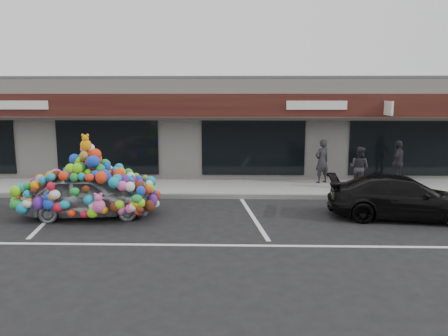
{
  "coord_description": "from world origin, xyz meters",
  "views": [
    {
      "loc": [
        2.27,
        -12.28,
        3.56
      ],
      "look_at": [
        1.91,
        1.4,
        1.26
      ],
      "focal_mm": 35.0,
      "sensor_mm": 36.0,
      "label": 1
    }
  ],
  "objects_px": {
    "black_sedan": "(402,197)",
    "pedestrian_c": "(398,163)",
    "pedestrian_a": "(322,161)",
    "toy_car": "(89,190)",
    "pedestrian_b": "(359,168)"
  },
  "relations": [
    {
      "from": "black_sedan",
      "to": "pedestrian_a",
      "type": "bearing_deg",
      "value": 25.71
    },
    {
      "from": "toy_car",
      "to": "black_sedan",
      "type": "height_order",
      "value": "toy_car"
    },
    {
      "from": "pedestrian_a",
      "to": "pedestrian_b",
      "type": "xyz_separation_m",
      "value": [
        1.18,
        -0.94,
        -0.09
      ]
    },
    {
      "from": "black_sedan",
      "to": "pedestrian_a",
      "type": "height_order",
      "value": "pedestrian_a"
    },
    {
      "from": "pedestrian_a",
      "to": "pedestrian_c",
      "type": "xyz_separation_m",
      "value": [
        2.84,
        -0.26,
        0.0
      ]
    },
    {
      "from": "pedestrian_a",
      "to": "black_sedan",
      "type": "bearing_deg",
      "value": 80.1
    },
    {
      "from": "black_sedan",
      "to": "pedestrian_b",
      "type": "relative_size",
      "value": 2.76
    },
    {
      "from": "pedestrian_a",
      "to": "pedestrian_c",
      "type": "height_order",
      "value": "pedestrian_c"
    },
    {
      "from": "black_sedan",
      "to": "toy_car",
      "type": "bearing_deg",
      "value": 97.3
    },
    {
      "from": "black_sedan",
      "to": "pedestrian_a",
      "type": "relative_size",
      "value": 2.48
    },
    {
      "from": "black_sedan",
      "to": "pedestrian_c",
      "type": "height_order",
      "value": "pedestrian_c"
    },
    {
      "from": "pedestrian_c",
      "to": "pedestrian_b",
      "type": "bearing_deg",
      "value": -29.12
    },
    {
      "from": "pedestrian_b",
      "to": "pedestrian_a",
      "type": "bearing_deg",
      "value": 3.75
    },
    {
      "from": "pedestrian_c",
      "to": "black_sedan",
      "type": "bearing_deg",
      "value": 20.27
    },
    {
      "from": "toy_car",
      "to": "black_sedan",
      "type": "bearing_deg",
      "value": -95.92
    }
  ]
}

